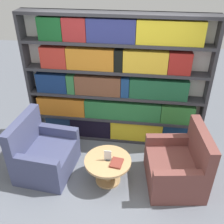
{
  "coord_description": "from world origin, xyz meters",
  "views": [
    {
      "loc": [
        0.48,
        -2.77,
        3.13
      ],
      "look_at": [
        0.02,
        0.63,
        0.98
      ],
      "focal_mm": 42.0,
      "sensor_mm": 36.0,
      "label": 1
    }
  ],
  "objects": [
    {
      "name": "bookshelf",
      "position": [
        -0.0,
        1.27,
        1.13
      ],
      "size": [
        3.11,
        0.3,
        2.33
      ],
      "color": "silver",
      "rests_on": "ground_plane"
    },
    {
      "name": "table_sign",
      "position": [
        0.02,
        0.15,
        0.5
      ],
      "size": [
        0.11,
        0.06,
        0.18
      ],
      "color": "black",
      "rests_on": "coffee_table"
    },
    {
      "name": "armchair_right",
      "position": [
        1.09,
        0.26,
        0.31
      ],
      "size": [
        0.93,
        1.03,
        0.96
      ],
      "rotation": [
        0.0,
        0.0,
        -1.43
      ],
      "color": "brown",
      "rests_on": "ground_plane"
    },
    {
      "name": "coffee_table",
      "position": [
        0.02,
        0.15,
        0.3
      ],
      "size": [
        0.71,
        0.71,
        0.42
      ],
      "color": "tan",
      "rests_on": "ground_plane"
    },
    {
      "name": "ground_plane",
      "position": [
        0.0,
        0.0,
        0.0
      ],
      "size": [
        14.0,
        14.0,
        0.0
      ],
      "primitive_type": "plane",
      "color": "slate"
    },
    {
      "name": "armchair_left",
      "position": [
        -1.04,
        0.26,
        0.31
      ],
      "size": [
        0.89,
        1.0,
        0.96
      ],
      "rotation": [
        0.0,
        0.0,
        1.48
      ],
      "color": "#42476B",
      "rests_on": "ground_plane"
    },
    {
      "name": "stray_book",
      "position": [
        0.17,
        0.09,
        0.44
      ],
      "size": [
        0.2,
        0.24,
        0.03
      ],
      "color": "brown",
      "rests_on": "coffee_table"
    }
  ]
}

